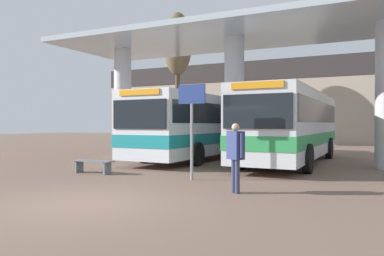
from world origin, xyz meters
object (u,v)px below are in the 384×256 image
object	(u,v)px
transit_bus_left_bay	(206,124)
info_sign_platform	(192,112)
waiting_bench_near_pillar	(93,164)
pedestrian_waiting	(236,151)
transit_bus_center_bay	(292,124)
poplar_tree_behind_left	(178,46)

from	to	relation	value
transit_bus_left_bay	info_sign_platform	size ratio (longest dim) A/B	4.01
waiting_bench_near_pillar	info_sign_platform	bearing A→B (deg)	2.23
pedestrian_waiting	transit_bus_left_bay	bearing A→B (deg)	155.05
transit_bus_center_bay	poplar_tree_behind_left	distance (m)	16.11
info_sign_platform	transit_bus_left_bay	bearing A→B (deg)	110.39
transit_bus_center_bay	info_sign_platform	distance (m)	6.78
transit_bus_center_bay	pedestrian_waiting	world-z (taller)	transit_bus_center_bay
pedestrian_waiting	poplar_tree_behind_left	bearing A→B (deg)	158.98
transit_bus_left_bay	waiting_bench_near_pillar	xyz separation A→B (m)	(-1.13, -7.32, -1.38)
transit_bus_center_bay	info_sign_platform	size ratio (longest dim) A/B	3.67
info_sign_platform	poplar_tree_behind_left	xyz separation A→B (m)	(-9.21, 16.39, 5.95)
pedestrian_waiting	poplar_tree_behind_left	world-z (taller)	poplar_tree_behind_left
transit_bus_center_bay	waiting_bench_near_pillar	world-z (taller)	transit_bus_center_bay
info_sign_platform	transit_bus_center_bay	bearing A→B (deg)	74.24
waiting_bench_near_pillar	pedestrian_waiting	bearing A→B (deg)	-13.46
info_sign_platform	pedestrian_waiting	size ratio (longest dim) A/B	1.69
waiting_bench_near_pillar	poplar_tree_behind_left	size ratio (longest dim) A/B	0.15
transit_bus_left_bay	info_sign_platform	distance (m)	7.67
transit_bus_left_bay	waiting_bench_near_pillar	bearing A→B (deg)	82.64
transit_bus_left_bay	info_sign_platform	bearing A→B (deg)	111.84
transit_bus_left_bay	pedestrian_waiting	xyz separation A→B (m)	(4.63, -8.70, -0.64)
poplar_tree_behind_left	transit_bus_left_bay	bearing A→B (deg)	-54.63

